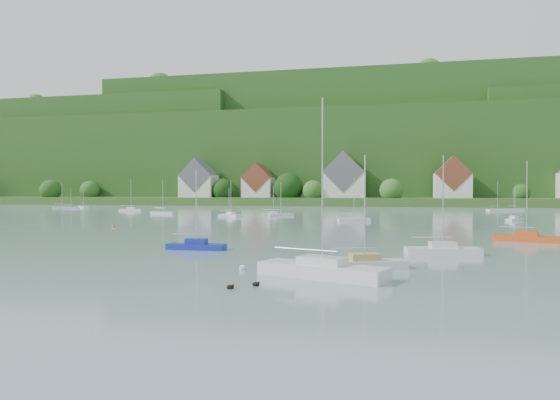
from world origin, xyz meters
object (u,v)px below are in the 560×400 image
Objects in this scene: near_sailboat_1 at (196,245)px; near_sailboat_5 at (526,237)px; near_sailboat_2 at (365,263)px; near_sailboat_3 at (443,250)px; near_sailboat_4 at (322,269)px.

near_sailboat_5 is (32.83, 15.43, 0.04)m from near_sailboat_1.
near_sailboat_3 is at bearing 34.97° from near_sailboat_2.
near_sailboat_1 is 0.87× the size of near_sailboat_3.
near_sailboat_5 reaches higher than near_sailboat_1.
near_sailboat_5 reaches higher than near_sailboat_2.
near_sailboat_4 reaches higher than near_sailboat_3.
near_sailboat_1 is 22.69m from near_sailboat_3.
near_sailboat_2 is 0.94× the size of near_sailboat_3.
near_sailboat_1 is 0.66× the size of near_sailboat_4.
near_sailboat_2 is at bearing -28.34° from near_sailboat_1.
near_sailboat_4 is at bearing -140.98° from near_sailboat_2.
near_sailboat_4 is (-2.47, -4.50, 0.11)m from near_sailboat_2.
near_sailboat_4 is (-8.71, -14.23, 0.09)m from near_sailboat_3.
near_sailboat_3 is at bearing 2.17° from near_sailboat_1.
near_sailboat_4 reaches higher than near_sailboat_5.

